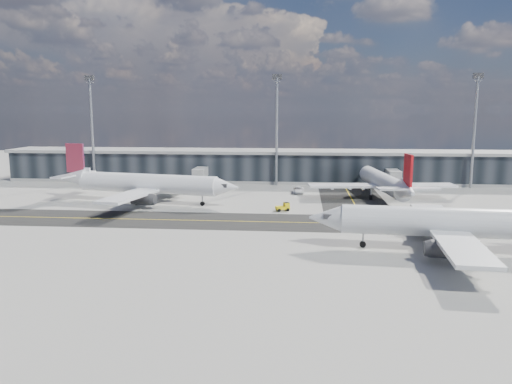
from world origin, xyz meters
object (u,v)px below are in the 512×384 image
airliner_redtail (384,182)px  service_van (298,190)px  baggage_tug (284,207)px  airliner_near (460,223)px  airliner_af (145,184)px

airliner_redtail → service_van: bearing=153.9°
baggage_tug → service_van: baggage_tug is taller
airliner_near → service_van: size_ratio=7.61×
airliner_near → baggage_tug: size_ratio=14.07×
airliner_redtail → airliner_near: size_ratio=0.93×
baggage_tug → service_van: size_ratio=0.54×
airliner_near → airliner_redtail: bearing=9.7°
airliner_redtail → airliner_near: 41.68m
service_van → airliner_redtail: bearing=-18.6°
airliner_af → airliner_near: bearing=70.5°
baggage_tug → airliner_af: bearing=-123.6°
baggage_tug → service_van: 21.91m
airliner_near → baggage_tug: airliner_near is taller
airliner_redtail → service_van: size_ratio=7.06×
service_van → airliner_near: bearing=-63.6°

